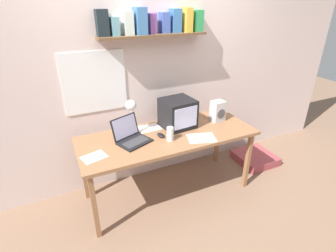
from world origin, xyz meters
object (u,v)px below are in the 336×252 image
object	(u,v)px
loose_paper_near_laptop	(202,138)
loose_paper_near_monitor	(149,128)
computer_mouse	(161,135)
desk_lamp	(131,109)
printed_handout	(94,157)
crt_monitor	(178,113)
laptop	(130,135)
corner_desk	(168,139)
space_heater	(218,111)
juice_glass	(170,134)
floor_cushion	(255,158)

from	to	relation	value
loose_paper_near_laptop	loose_paper_near_monitor	distance (m)	0.60
loose_paper_near_laptop	loose_paper_near_monitor	xyz separation A→B (m)	(-0.40, 0.44, 0.00)
loose_paper_near_laptop	computer_mouse	bearing A→B (deg)	150.05
desk_lamp	printed_handout	xyz separation A→B (m)	(-0.47, -0.31, -0.27)
crt_monitor	laptop	size ratio (longest dim) A/B	0.93
laptop	printed_handout	size ratio (longest dim) A/B	1.58
corner_desk	space_heater	size ratio (longest dim) A/B	7.80
juice_glass	printed_handout	size ratio (longest dim) A/B	0.59
crt_monitor	loose_paper_near_laptop	world-z (taller)	crt_monitor
computer_mouse	printed_handout	bearing A→B (deg)	-171.66
space_heater	loose_paper_near_monitor	xyz separation A→B (m)	(-0.79, 0.15, -0.12)
laptop	loose_paper_near_laptop	size ratio (longest dim) A/B	1.20
desk_lamp	computer_mouse	world-z (taller)	desk_lamp
crt_monitor	floor_cushion	world-z (taller)	crt_monitor
corner_desk	space_heater	bearing A→B (deg)	6.38
laptop	juice_glass	bearing A→B (deg)	-45.41
space_heater	loose_paper_near_laptop	xyz separation A→B (m)	(-0.39, -0.29, -0.12)
crt_monitor	loose_paper_near_laptop	distance (m)	0.40
crt_monitor	floor_cushion	size ratio (longest dim) A/B	0.74
loose_paper_near_laptop	printed_handout	world-z (taller)	same
loose_paper_near_laptop	loose_paper_near_monitor	world-z (taller)	same
loose_paper_near_laptop	crt_monitor	bearing A→B (deg)	105.40
crt_monitor	desk_lamp	distance (m)	0.52
printed_handout	floor_cushion	size ratio (longest dim) A/B	0.50
laptop	loose_paper_near_monitor	size ratio (longest dim) A/B	1.61
loose_paper_near_laptop	loose_paper_near_monitor	size ratio (longest dim) A/B	1.35
corner_desk	floor_cushion	distance (m)	1.51
space_heater	loose_paper_near_monitor	bearing A→B (deg)	164.44
floor_cushion	laptop	bearing A→B (deg)	-179.33
desk_lamp	juice_glass	bearing A→B (deg)	-28.05
computer_mouse	printed_handout	distance (m)	0.71
space_heater	loose_paper_near_monitor	size ratio (longest dim) A/B	0.99
crt_monitor	desk_lamp	world-z (taller)	desk_lamp
laptop	space_heater	bearing A→B (deg)	-20.00
loose_paper_near_laptop	floor_cushion	world-z (taller)	loose_paper_near_laptop
juice_glass	space_heater	world-z (taller)	space_heater
laptop	desk_lamp	distance (m)	0.28
desk_lamp	floor_cushion	size ratio (longest dim) A/B	0.76
space_heater	computer_mouse	distance (m)	0.77
laptop	floor_cushion	xyz separation A→B (m)	(1.75, 0.02, -0.76)
floor_cushion	crt_monitor	bearing A→B (deg)	176.44
corner_desk	floor_cushion	world-z (taller)	corner_desk
desk_lamp	printed_handout	size ratio (longest dim) A/B	1.53
laptop	loose_paper_near_laptop	distance (m)	0.72
computer_mouse	floor_cushion	xyz separation A→B (m)	(1.45, 0.07, -0.72)
laptop	floor_cushion	world-z (taller)	laptop
space_heater	printed_handout	xyz separation A→B (m)	(-1.46, -0.19, -0.12)
laptop	floor_cushion	size ratio (longest dim) A/B	0.79
juice_glass	computer_mouse	bearing A→B (deg)	116.61
loose_paper_near_laptop	printed_handout	xyz separation A→B (m)	(-1.07, 0.11, 0.00)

